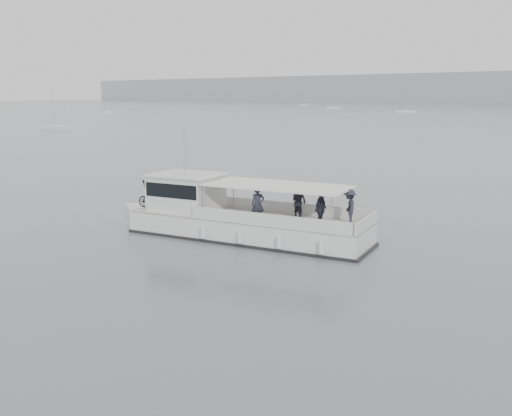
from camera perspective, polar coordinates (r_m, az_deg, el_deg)
The scene contains 2 objects.
ground at distance 30.88m, azimuth -3.30°, elevation -1.85°, with size 1400.00×1400.00×0.00m, color #545E63.
tour_boat at distance 28.62m, azimuth -2.92°, elevation -0.95°, with size 13.85×5.62×5.77m.
Camera 1 is at (20.01, -22.47, 6.97)m, focal length 40.00 mm.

